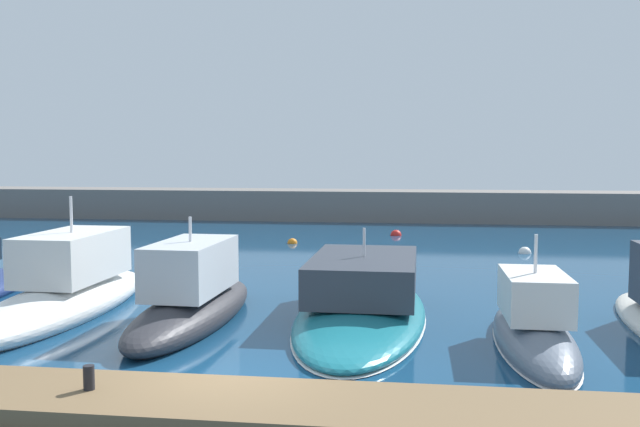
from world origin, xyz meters
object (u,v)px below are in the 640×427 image
(motorboat_teal_fourth, at_px, (363,301))
(mooring_buoy_orange, at_px, (292,243))
(motorboat_charcoal_third, at_px, (193,298))
(mooring_buoy_red, at_px, (396,235))
(motorboat_slate_fifth, at_px, (534,329))
(motorboat_white_second, at_px, (66,290))
(mooring_buoy_white, at_px, (525,253))
(dock_bollard, at_px, (89,378))

(motorboat_teal_fourth, bearing_deg, mooring_buoy_orange, 17.64)
(motorboat_charcoal_third, xyz_separation_m, mooring_buoy_red, (4.92, 20.61, -0.68))
(motorboat_charcoal_third, relative_size, motorboat_slate_fifth, 1.20)
(motorboat_white_second, bearing_deg, motorboat_teal_fourth, -84.36)
(motorboat_white_second, xyz_separation_m, mooring_buoy_red, (8.86, 20.02, -0.66))
(motorboat_charcoal_third, relative_size, mooring_buoy_orange, 15.45)
(motorboat_teal_fourth, height_order, mooring_buoy_red, motorboat_teal_fourth)
(motorboat_teal_fourth, distance_m, mooring_buoy_white, 14.73)
(mooring_buoy_red, bearing_deg, motorboat_charcoal_third, -103.43)
(mooring_buoy_red, xyz_separation_m, dock_bollard, (-4.76, -27.04, 0.59))
(motorboat_white_second, bearing_deg, motorboat_slate_fifth, -96.97)
(motorboat_white_second, distance_m, mooring_buoy_orange, 16.38)
(motorboat_teal_fourth, bearing_deg, motorboat_charcoal_third, 106.40)
(motorboat_white_second, height_order, motorboat_charcoal_third, motorboat_white_second)
(dock_bollard, bearing_deg, mooring_buoy_white, 62.86)
(motorboat_slate_fifth, height_order, dock_bollard, motorboat_slate_fifth)
(motorboat_slate_fifth, bearing_deg, mooring_buoy_white, -7.96)
(mooring_buoy_white, bearing_deg, motorboat_white_second, -136.84)
(motorboat_white_second, height_order, mooring_buoy_red, motorboat_white_second)
(motorboat_charcoal_third, height_order, mooring_buoy_white, motorboat_charcoal_third)
(motorboat_charcoal_third, height_order, motorboat_teal_fourth, motorboat_charcoal_third)
(mooring_buoy_red, bearing_deg, mooring_buoy_white, -45.52)
(motorboat_white_second, distance_m, motorboat_teal_fourth, 8.46)
(motorboat_slate_fifth, height_order, mooring_buoy_orange, motorboat_slate_fifth)
(motorboat_white_second, xyz_separation_m, mooring_buoy_orange, (3.77, 15.93, -0.66))
(motorboat_slate_fifth, relative_size, mooring_buoy_white, 11.21)
(motorboat_slate_fifth, bearing_deg, motorboat_teal_fourth, 59.77)
(motorboat_charcoal_third, bearing_deg, mooring_buoy_red, -11.37)
(motorboat_teal_fourth, height_order, mooring_buoy_white, motorboat_teal_fourth)
(motorboat_charcoal_third, xyz_separation_m, mooring_buoy_white, (10.91, 14.52, -0.68))
(motorboat_charcoal_third, bearing_deg, mooring_buoy_orange, 2.67)
(mooring_buoy_orange, bearing_deg, mooring_buoy_white, -10.26)
(mooring_buoy_orange, bearing_deg, motorboat_teal_fourth, -73.01)
(motorboat_charcoal_third, distance_m, motorboat_teal_fourth, 4.67)
(motorboat_teal_fourth, distance_m, mooring_buoy_red, 19.35)
(motorboat_slate_fifth, bearing_deg, motorboat_charcoal_third, 82.20)
(mooring_buoy_white, distance_m, dock_bollard, 23.55)
(mooring_buoy_orange, bearing_deg, motorboat_charcoal_third, -89.40)
(motorboat_charcoal_third, height_order, dock_bollard, motorboat_charcoal_third)
(motorboat_white_second, height_order, dock_bollard, motorboat_white_second)
(motorboat_slate_fifth, bearing_deg, motorboat_white_second, 81.97)
(motorboat_white_second, relative_size, motorboat_teal_fourth, 0.87)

